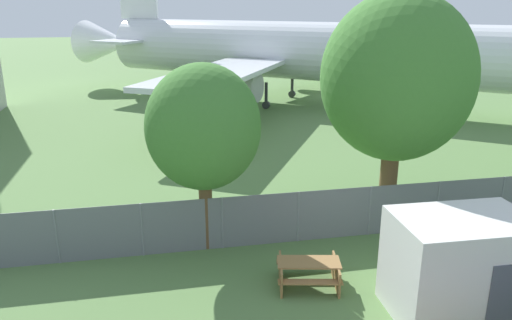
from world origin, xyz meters
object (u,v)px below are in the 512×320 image
picnic_bench_near_cabin (308,270)px  tree_behind_benches (397,78)px  airplane (295,51)px  portable_cabin (460,266)px  tree_near_hangar (203,128)px

picnic_bench_near_cabin → tree_behind_benches: size_ratio=0.25×
tree_behind_benches → airplane: bearing=83.8°
airplane → tree_behind_benches: (-2.37, -21.78, 1.10)m
portable_cabin → tree_behind_benches: bearing=82.9°
airplane → tree_behind_benches: bearing=-58.9°
portable_cabin → picnic_bench_near_cabin: size_ratio=1.72×
picnic_bench_near_cabin → airplane: bearing=75.6°
picnic_bench_near_cabin → tree_near_hangar: (-2.59, 2.94, 3.57)m
picnic_bench_near_cabin → tree_near_hangar: size_ratio=0.33×
portable_cabin → tree_behind_benches: tree_behind_benches is taller
picnic_bench_near_cabin → tree_near_hangar: bearing=131.4°
portable_cabin → tree_near_hangar: bearing=142.2°
picnic_bench_near_cabin → tree_behind_benches: bearing=43.6°
airplane → picnic_bench_near_cabin: airplane is taller
airplane → tree_behind_benches: size_ratio=4.43×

